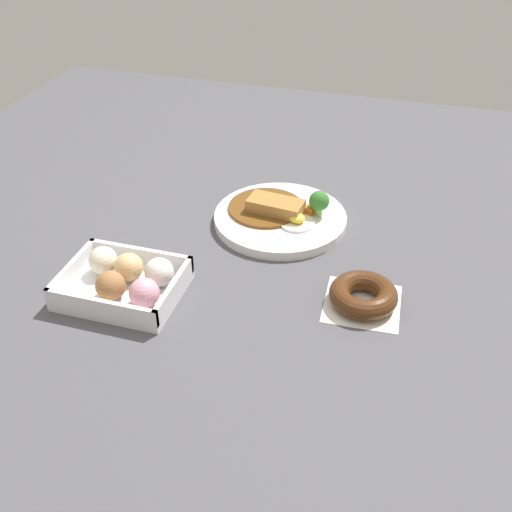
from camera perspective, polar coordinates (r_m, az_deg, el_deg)
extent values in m
plane|color=#4C4C51|center=(1.09, -1.53, 0.79)|extent=(1.60, 1.60, 0.00)
cylinder|color=white|center=(1.16, 2.28, 3.52)|extent=(0.25, 0.25, 0.02)
cylinder|color=brown|center=(1.17, 0.96, 4.57)|extent=(0.14, 0.14, 0.01)
cube|color=#A87538|center=(1.14, 1.86, 4.73)|extent=(0.11, 0.06, 0.02)
cylinder|color=white|center=(1.12, 3.86, 3.13)|extent=(0.06, 0.06, 0.00)
ellipsoid|color=yellow|center=(1.12, 3.88, 3.58)|extent=(0.03, 0.03, 0.02)
cylinder|color=#8CB766|center=(1.15, 5.88, 4.21)|extent=(0.01, 0.01, 0.02)
sphere|color=#387A2D|center=(1.14, 5.95, 5.17)|extent=(0.04, 0.04, 0.04)
cube|color=orange|center=(1.16, 5.33, 4.42)|extent=(0.02, 0.02, 0.02)
cube|color=orange|center=(1.15, 5.04, 4.29)|extent=(0.02, 0.02, 0.01)
cube|color=white|center=(1.01, -12.33, -3.17)|extent=(0.19, 0.15, 0.01)
cube|color=white|center=(0.96, -7.73, -3.20)|extent=(0.01, 0.15, 0.03)
cube|color=white|center=(1.03, -16.88, -1.31)|extent=(0.01, 0.15, 0.03)
cube|color=white|center=(1.04, -10.76, 0.04)|extent=(0.19, 0.01, 0.03)
cube|color=white|center=(0.95, -14.39, -4.71)|extent=(0.19, 0.01, 0.03)
sphere|color=silver|center=(0.98, -9.08, -1.50)|extent=(0.05, 0.05, 0.05)
sphere|color=#DBB77A|center=(1.00, -11.86, -1.02)|extent=(0.05, 0.05, 0.05)
sphere|color=#EFE5C6|center=(1.03, -14.15, -0.41)|extent=(0.05, 0.05, 0.05)
sphere|color=pink|center=(0.95, -10.44, -3.43)|extent=(0.05, 0.05, 0.05)
sphere|color=#9E6B3D|center=(0.97, -13.50, -2.71)|extent=(0.05, 0.05, 0.05)
cube|color=white|center=(0.98, 9.94, -4.41)|extent=(0.12, 0.12, 0.00)
torus|color=#4C2B14|center=(0.97, 10.04, -3.61)|extent=(0.11, 0.11, 0.03)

